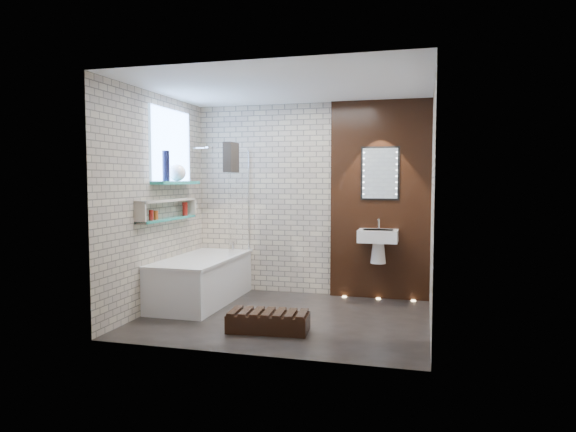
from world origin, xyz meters
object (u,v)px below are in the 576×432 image
(bathtub, at_px, (202,279))
(bath_screen, at_px, (239,201))
(washbasin, at_px, (378,241))
(walnut_step, at_px, (268,323))
(led_mirror, at_px, (380,173))

(bathtub, xyz_separation_m, bath_screen, (0.35, 0.44, 0.99))
(bath_screen, bearing_deg, washbasin, 5.78)
(bathtub, relative_size, walnut_step, 2.10)
(walnut_step, bearing_deg, bathtub, 139.92)
(led_mirror, bearing_deg, bathtub, -160.22)
(bathtub, height_order, bath_screen, bath_screen)
(led_mirror, xyz_separation_m, walnut_step, (-0.97, -1.80, -1.56))
(bath_screen, height_order, led_mirror, led_mirror)
(bath_screen, bearing_deg, led_mirror, 10.66)
(bathtub, xyz_separation_m, walnut_step, (1.21, -1.01, -0.20))
(bathtub, height_order, led_mirror, led_mirror)
(bath_screen, xyz_separation_m, washbasin, (1.82, 0.18, -0.49))
(bathtub, height_order, washbasin, washbasin)
(bath_screen, bearing_deg, walnut_step, -59.68)
(bath_screen, xyz_separation_m, walnut_step, (0.85, -1.45, -1.19))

